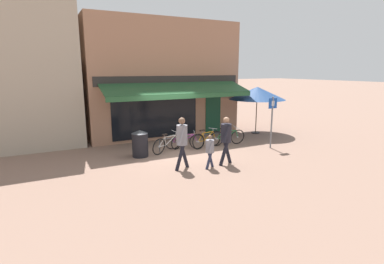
{
  "coord_description": "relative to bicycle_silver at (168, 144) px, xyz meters",
  "views": [
    {
      "loc": [
        -5.03,
        -10.93,
        3.4
      ],
      "look_at": [
        0.09,
        -0.91,
        1.05
      ],
      "focal_mm": 28.0,
      "sensor_mm": 36.0,
      "label": 1
    }
  ],
  "objects": [
    {
      "name": "parking_sign",
      "position": [
        4.3,
        -1.4,
        1.02
      ],
      "size": [
        0.44,
        0.07,
        2.26
      ],
      "color": "slate",
      "rests_on": "ground_plane"
    },
    {
      "name": "ground_plane",
      "position": [
        0.4,
        -0.31,
        -0.38
      ],
      "size": [
        160.0,
        160.0,
        0.0
      ],
      "primitive_type": "plane",
      "color": "#846656"
    },
    {
      "name": "pedestrian_second_adult",
      "position": [
        1.26,
        -2.42,
        0.69
      ],
      "size": [
        0.65,
        0.56,
        1.76
      ],
      "rotation": [
        0.0,
        0.0,
        -0.14
      ],
      "color": "black",
      "rests_on": "ground_plane"
    },
    {
      "name": "bicycle_silver",
      "position": [
        0.0,
        0.0,
        0.0
      ],
      "size": [
        1.69,
        0.85,
        0.86
      ],
      "rotation": [
        0.15,
        0.0,
        0.41
      ],
      "color": "black",
      "rests_on": "ground_plane"
    },
    {
      "name": "cafe_parasol",
      "position": [
        5.72,
        1.39,
        1.79
      ],
      "size": [
        2.97,
        2.97,
        2.51
      ],
      "color": "#4C3D2D",
      "rests_on": "ground_plane"
    },
    {
      "name": "bicycle_orange",
      "position": [
        1.84,
        -0.03,
        -0.0
      ],
      "size": [
        1.69,
        0.64,
        0.83
      ],
      "rotation": [
        -0.06,
        0.0,
        0.25
      ],
      "color": "black",
      "rests_on": "ground_plane"
    },
    {
      "name": "bicycle_green",
      "position": [
        2.87,
        -0.12,
        -0.0
      ],
      "size": [
        1.77,
        0.52,
        0.86
      ],
      "rotation": [
        0.12,
        0.0,
        -0.1
      ],
      "color": "black",
      "rests_on": "ground_plane"
    },
    {
      "name": "bicycle_purple",
      "position": [
        0.83,
        0.16,
        -0.02
      ],
      "size": [
        1.63,
        0.78,
        0.81
      ],
      "rotation": [
        -0.09,
        0.0,
        -0.4
      ],
      "color": "black",
      "rests_on": "ground_plane"
    },
    {
      "name": "pedestrian_adult",
      "position": [
        -0.39,
        -2.19,
        0.75
      ],
      "size": [
        0.63,
        0.62,
        1.83
      ],
      "rotation": [
        0.0,
        0.0,
        -0.03
      ],
      "color": "black",
      "rests_on": "ground_plane"
    },
    {
      "name": "pedestrian_child",
      "position": [
        0.51,
        -2.55,
        0.34
      ],
      "size": [
        0.43,
        0.48,
        1.2
      ],
      "rotation": [
        0.0,
        0.0,
        -0.01
      ],
      "color": "#282D47",
      "rests_on": "ground_plane"
    },
    {
      "name": "bike_rack_rail",
      "position": [
        1.37,
        0.16,
        0.1
      ],
      "size": [
        3.48,
        0.04,
        0.57
      ],
      "color": "#47494F",
      "rests_on": "ground_plane"
    },
    {
      "name": "shop_front",
      "position": [
        1.2,
        3.81,
        2.54
      ],
      "size": [
        7.84,
        4.61,
        5.84
      ],
      "color": "#9E7056",
      "rests_on": "ground_plane"
    },
    {
      "name": "litter_bin",
      "position": [
        -1.23,
        -0.06,
        0.16
      ],
      "size": [
        0.65,
        0.65,
        1.07
      ],
      "color": "black",
      "rests_on": "ground_plane"
    }
  ]
}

